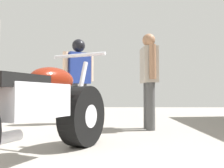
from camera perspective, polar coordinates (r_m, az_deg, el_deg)
The scene contains 4 objects.
ground_plane at distance 3.12m, azimuth 1.43°, elevation -13.66°, with size 16.29×16.29×0.00m, color gray.
motorcycle_maroon_cruiser at distance 2.20m, azimuth -18.68°, elevation -6.42°, with size 1.16×2.20×1.08m.
mechanic_in_blue at distance 4.25m, azimuth 8.74°, elevation 2.14°, with size 0.28×0.67×1.67m.
mechanic_with_helmet at distance 5.02m, azimuth -7.94°, elevation 2.62°, with size 0.63×0.48×1.75m.
Camera 1 is at (-0.01, 0.30, 0.61)m, focal length 38.64 mm.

